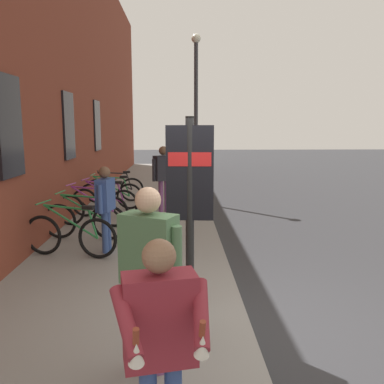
{
  "coord_description": "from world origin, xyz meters",
  "views": [
    {
      "loc": [
        -4.59,
        0.84,
        2.42
      ],
      "look_at": [
        2.14,
        0.62,
        1.32
      ],
      "focal_mm": 38.38,
      "sensor_mm": 36.0,
      "label": 1
    }
  ],
  "objects_px": {
    "bicycle_by_door": "(111,195)",
    "pedestrian_near_bus": "(164,172)",
    "bicycle_end_of_row": "(70,235)",
    "tourist_with_hotdogs": "(161,335)",
    "bicycle_leaning_wall": "(105,202)",
    "pedestrian_by_facade": "(105,200)",
    "street_lamp": "(196,103)",
    "bicycle_nearest_sign": "(85,220)",
    "bicycle_mid_rack": "(92,209)",
    "bicycle_under_window": "(115,189)",
    "pedestrian_crossing_street": "(149,261)",
    "transit_info_sign": "(190,186)"
  },
  "relations": [
    {
      "from": "bicycle_end_of_row",
      "to": "tourist_with_hotdogs",
      "type": "distance_m",
      "value": 5.01
    },
    {
      "from": "pedestrian_crossing_street",
      "to": "bicycle_by_door",
      "type": "bearing_deg",
      "value": 11.85
    },
    {
      "from": "bicycle_by_door",
      "to": "bicycle_mid_rack",
      "type": "bearing_deg",
      "value": 176.46
    },
    {
      "from": "pedestrian_by_facade",
      "to": "pedestrian_crossing_street",
      "type": "xyz_separation_m",
      "value": [
        -3.73,
        -1.05,
        0.12
      ]
    },
    {
      "from": "bicycle_mid_rack",
      "to": "bicycle_by_door",
      "type": "relative_size",
      "value": 0.99
    },
    {
      "from": "bicycle_end_of_row",
      "to": "pedestrian_crossing_street",
      "type": "height_order",
      "value": "pedestrian_crossing_street"
    },
    {
      "from": "bicycle_leaning_wall",
      "to": "pedestrian_by_facade",
      "type": "xyz_separation_m",
      "value": [
        -2.85,
        -0.54,
        0.57
      ]
    },
    {
      "from": "bicycle_under_window",
      "to": "pedestrian_near_bus",
      "type": "distance_m",
      "value": 2.28
    },
    {
      "from": "bicycle_by_door",
      "to": "pedestrian_near_bus",
      "type": "height_order",
      "value": "pedestrian_near_bus"
    },
    {
      "from": "bicycle_under_window",
      "to": "tourist_with_hotdogs",
      "type": "distance_m",
      "value": 10.03
    },
    {
      "from": "tourist_with_hotdogs",
      "to": "bicycle_end_of_row",
      "type": "bearing_deg",
      "value": 21.11
    },
    {
      "from": "pedestrian_near_bus",
      "to": "tourist_with_hotdogs",
      "type": "xyz_separation_m",
      "value": [
        -8.31,
        -0.28,
        -0.08
      ]
    },
    {
      "from": "bicycle_nearest_sign",
      "to": "tourist_with_hotdogs",
      "type": "height_order",
      "value": "tourist_with_hotdogs"
    },
    {
      "from": "bicycle_under_window",
      "to": "bicycle_leaning_wall",
      "type": "bearing_deg",
      "value": -178.22
    },
    {
      "from": "bicycle_under_window",
      "to": "pedestrian_crossing_street",
      "type": "xyz_separation_m",
      "value": [
        -8.67,
        -1.65,
        0.69
      ]
    },
    {
      "from": "bicycle_end_of_row",
      "to": "bicycle_nearest_sign",
      "type": "height_order",
      "value": "same"
    },
    {
      "from": "bicycle_nearest_sign",
      "to": "bicycle_mid_rack",
      "type": "relative_size",
      "value": 1.01
    },
    {
      "from": "bicycle_under_window",
      "to": "bicycle_nearest_sign",
      "type": "bearing_deg",
      "value": -179.82
    },
    {
      "from": "street_lamp",
      "to": "transit_info_sign",
      "type": "bearing_deg",
      "value": 177.07
    },
    {
      "from": "bicycle_mid_rack",
      "to": "pedestrian_crossing_street",
      "type": "height_order",
      "value": "pedestrian_crossing_street"
    },
    {
      "from": "bicycle_leaning_wall",
      "to": "pedestrian_near_bus",
      "type": "bearing_deg",
      "value": -69.76
    },
    {
      "from": "bicycle_mid_rack",
      "to": "pedestrian_near_bus",
      "type": "height_order",
      "value": "pedestrian_near_bus"
    },
    {
      "from": "bicycle_mid_rack",
      "to": "bicycle_leaning_wall",
      "type": "distance_m",
      "value": 0.92
    },
    {
      "from": "bicycle_under_window",
      "to": "bicycle_end_of_row",
      "type": "bearing_deg",
      "value": -179.83
    },
    {
      "from": "bicycle_by_door",
      "to": "pedestrian_near_bus",
      "type": "relative_size",
      "value": 1.01
    },
    {
      "from": "bicycle_nearest_sign",
      "to": "tourist_with_hotdogs",
      "type": "relative_size",
      "value": 1.09
    },
    {
      "from": "bicycle_leaning_wall",
      "to": "tourist_with_hotdogs",
      "type": "xyz_separation_m",
      "value": [
        -7.77,
        -1.74,
        0.61
      ]
    },
    {
      "from": "bicycle_end_of_row",
      "to": "bicycle_under_window",
      "type": "bearing_deg",
      "value": 0.17
    },
    {
      "from": "bicycle_under_window",
      "to": "transit_info_sign",
      "type": "xyz_separation_m",
      "value": [
        -7.55,
        -2.06,
        1.21
      ]
    },
    {
      "from": "pedestrian_near_bus",
      "to": "street_lamp",
      "type": "xyz_separation_m",
      "value": [
        1.95,
        -0.93,
        1.89
      ]
    },
    {
      "from": "pedestrian_by_facade",
      "to": "pedestrian_crossing_street",
      "type": "distance_m",
      "value": 3.88
    },
    {
      "from": "tourist_with_hotdogs",
      "to": "pedestrian_crossing_street",
      "type": "bearing_deg",
      "value": 7.42
    },
    {
      "from": "bicycle_leaning_wall",
      "to": "bicycle_under_window",
      "type": "distance_m",
      "value": 2.08
    },
    {
      "from": "bicycle_end_of_row",
      "to": "bicycle_nearest_sign",
      "type": "xyz_separation_m",
      "value": [
        1.13,
        0.0,
        0.0
      ]
    },
    {
      "from": "bicycle_mid_rack",
      "to": "tourist_with_hotdogs",
      "type": "height_order",
      "value": "tourist_with_hotdogs"
    },
    {
      "from": "bicycle_under_window",
      "to": "pedestrian_crossing_street",
      "type": "bearing_deg",
      "value": -169.2
    },
    {
      "from": "bicycle_leaning_wall",
      "to": "pedestrian_near_bus",
      "type": "relative_size",
      "value": 0.99
    },
    {
      "from": "pedestrian_crossing_street",
      "to": "bicycle_nearest_sign",
      "type": "bearing_deg",
      "value": 19.67
    },
    {
      "from": "bicycle_by_door",
      "to": "pedestrian_crossing_street",
      "type": "height_order",
      "value": "pedestrian_crossing_street"
    },
    {
      "from": "bicycle_nearest_sign",
      "to": "bicycle_end_of_row",
      "type": "bearing_deg",
      "value": -179.86
    },
    {
      "from": "transit_info_sign",
      "to": "street_lamp",
      "type": "xyz_separation_m",
      "value": [
        7.95,
        -0.41,
        1.36
      ]
    },
    {
      "from": "bicycle_end_of_row",
      "to": "pedestrian_by_facade",
      "type": "relative_size",
      "value": 1.1
    },
    {
      "from": "tourist_with_hotdogs",
      "to": "transit_info_sign",
      "type": "bearing_deg",
      "value": -6.19
    },
    {
      "from": "pedestrian_by_facade",
      "to": "pedestrian_near_bus",
      "type": "xyz_separation_m",
      "value": [
        3.39,
        -0.93,
        0.11
      ]
    },
    {
      "from": "bicycle_mid_rack",
      "to": "street_lamp",
      "type": "height_order",
      "value": "street_lamp"
    },
    {
      "from": "bicycle_by_door",
      "to": "street_lamp",
      "type": "relative_size",
      "value": 0.36
    },
    {
      "from": "bicycle_end_of_row",
      "to": "pedestrian_by_facade",
      "type": "height_order",
      "value": "pedestrian_by_facade"
    },
    {
      "from": "bicycle_end_of_row",
      "to": "transit_info_sign",
      "type": "relative_size",
      "value": 0.72
    },
    {
      "from": "pedestrian_crossing_street",
      "to": "street_lamp",
      "type": "height_order",
      "value": "street_lamp"
    },
    {
      "from": "bicycle_nearest_sign",
      "to": "pedestrian_near_bus",
      "type": "xyz_separation_m",
      "value": [
        2.54,
        -1.52,
        0.68
      ]
    }
  ]
}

